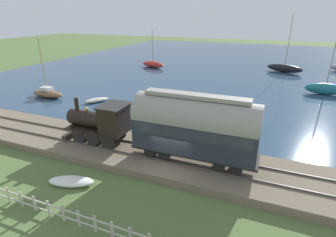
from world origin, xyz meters
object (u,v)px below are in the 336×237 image
sailboat_teal (326,89)px  sailboat_brown (47,93)px  passenger_coach (195,126)px  rowboat_far_out (235,134)px  sailboat_black (284,68)px  steam_locomotive (102,120)px  rowboat_mid_harbor (150,117)px  sailboat_red (153,64)px  beached_dinghy (71,181)px  rowboat_off_pier (96,100)px

sailboat_teal → sailboat_brown: sailboat_teal is taller
passenger_coach → rowboat_far_out: (6.14, -1.91, -2.97)m
sailboat_black → rowboat_far_out: (-29.93, 4.13, -0.55)m
steam_locomotive → sailboat_teal: (23.05, -17.89, -1.64)m
steam_locomotive → sailboat_black: sailboat_black is taller
rowboat_far_out → rowboat_mid_harbor: bearing=92.7°
steam_locomotive → sailboat_red: bearing=18.5°
beached_dinghy → steam_locomotive: bearing=8.6°
sailboat_brown → rowboat_off_pier: size_ratio=2.43×
sailboat_red → rowboat_off_pier: bearing=-158.4°
sailboat_brown → beached_dinghy: size_ratio=2.36×
sailboat_red → rowboat_off_pier: sailboat_red is taller
sailboat_teal → rowboat_far_out: size_ratio=4.50×
sailboat_black → rowboat_far_out: 30.22m
sailboat_brown → beached_dinghy: (-13.39, -15.22, -0.30)m
beached_dinghy → sailboat_black: bearing=-17.1°
sailboat_red → steam_locomotive: bearing=-147.3°
sailboat_black → sailboat_red: (-4.55, 23.69, -0.13)m
steam_locomotive → rowboat_mid_harbor: size_ratio=2.12×
sailboat_red → beached_dinghy: (-36.06, -11.22, -0.39)m
steam_locomotive → sailboat_black: 38.43m
beached_dinghy → passenger_coach: bearing=-54.7°
sailboat_teal → sailboat_red: bearing=73.4°
rowboat_off_pier → steam_locomotive: bearing=164.7°
steam_locomotive → sailboat_brown: sailboat_brown is taller
sailboat_red → sailboat_teal: sailboat_teal is taller
sailboat_teal → rowboat_off_pier: bearing=118.0°
sailboat_red → beached_dinghy: 37.77m
rowboat_mid_harbor → sailboat_red: bearing=25.3°
sailboat_black → rowboat_far_out: bearing=-166.9°
sailboat_black → rowboat_off_pier: sailboat_black is taller
sailboat_brown → rowboat_far_out: (-2.70, -23.56, -0.34)m
sailboat_teal → sailboat_brown: size_ratio=1.26×
sailboat_brown → rowboat_off_pier: 6.90m
rowboat_far_out → rowboat_off_pier: rowboat_off_pier is taller
passenger_coach → sailboat_teal: bearing=-25.0°
steam_locomotive → rowboat_mid_harbor: steam_locomotive is taller
rowboat_far_out → rowboat_mid_harbor: (0.59, 8.42, 0.08)m
passenger_coach → rowboat_far_out: size_ratio=4.17×
steam_locomotive → rowboat_off_pier: steam_locomotive is taller
sailboat_black → rowboat_off_pier: (-26.64, 20.82, -0.49)m
sailboat_brown → sailboat_red: bearing=-9.3°
passenger_coach → sailboat_brown: size_ratio=1.17×
steam_locomotive → sailboat_red: size_ratio=0.75×
sailboat_red → sailboat_brown: bearing=-175.8°
passenger_coach → rowboat_mid_harbor: size_ratio=3.32×
passenger_coach → beached_dinghy: bearing=125.3°
sailboat_red → rowboat_off_pier: 22.28m
rowboat_off_pier → rowboat_far_out: bearing=-155.5°
passenger_coach → rowboat_mid_harbor: bearing=44.0°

